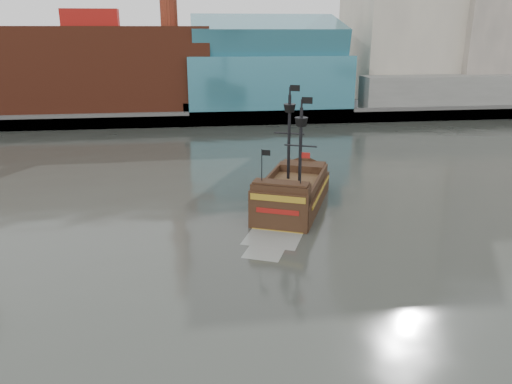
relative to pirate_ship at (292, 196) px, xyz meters
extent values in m
plane|color=#272A25|center=(-4.57, -18.49, -1.12)|extent=(400.00, 400.00, 0.00)
cube|color=slate|center=(-4.57, 73.51, -0.12)|extent=(220.00, 60.00, 2.00)
cube|color=#4C4C49|center=(-4.57, 44.01, 0.18)|extent=(220.00, 1.00, 2.60)
cube|color=maroon|center=(-26.57, 53.51, 8.38)|extent=(42.00, 18.00, 15.00)
cube|color=teal|center=(5.43, 51.51, 5.88)|extent=(30.00, 16.00, 10.00)
cube|color=#A89B8D|center=(53.43, 57.51, 19.88)|extent=(18.00, 18.00, 38.00)
cube|color=slate|center=(43.43, 47.51, 3.88)|extent=(40.00, 6.00, 6.00)
cube|color=teal|center=(5.43, 51.51, 13.88)|extent=(28.00, 14.94, 8.78)
cube|color=black|center=(0.12, 0.27, -0.48)|extent=(9.86, 13.74, 2.75)
cube|color=#472F1A|center=(0.12, 0.27, 1.05)|extent=(8.88, 12.37, 0.32)
cube|color=black|center=(2.12, 4.93, 1.42)|extent=(5.13, 4.10, 1.06)
cube|color=black|center=(-2.05, -4.78, 1.84)|extent=(5.28, 3.54, 1.90)
cube|color=black|center=(-2.44, -5.68, 0.15)|extent=(4.86, 2.29, 4.23)
cube|color=olive|center=(-2.50, -5.81, 1.84)|extent=(4.40, 1.95, 0.53)
cube|color=maroon|center=(-2.50, -5.81, 0.68)|extent=(3.43, 1.54, 0.42)
cylinder|color=black|center=(-0.04, 2.06, 5.33)|extent=(0.39, 0.39, 8.25)
cylinder|color=black|center=(0.24, -1.85, 5.01)|extent=(0.39, 0.39, 7.61)
cone|color=black|center=(-0.04, 2.06, 8.18)|extent=(1.53, 1.53, 0.74)
cone|color=black|center=(0.24, -1.85, 7.55)|extent=(1.53, 1.53, 0.74)
cube|color=black|center=(0.40, 1.87, 10.09)|extent=(0.89, 0.40, 0.58)
cube|color=black|center=(0.68, -2.04, 9.45)|extent=(0.89, 0.40, 0.58)
cube|color=gray|center=(-3.14, -7.31, -1.11)|extent=(5.63, 5.27, 0.02)
camera|label=1|loc=(-9.56, -44.76, 15.34)|focal=35.00mm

